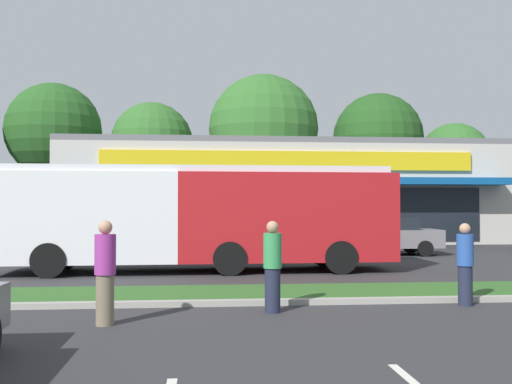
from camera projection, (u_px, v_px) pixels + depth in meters
The scene contains 14 objects.
grass_median at pixel (325, 293), 13.67m from camera, with size 56.00×2.20×0.12m, color #2D5B23.
curb_lip at pixel (337, 301), 12.45m from camera, with size 56.00×0.24×0.12m, color #99968C.
storefront_building at pixel (276, 193), 35.45m from camera, with size 23.55×12.70×5.53m.
tree_left at pixel (54, 131), 43.77m from camera, with size 6.97×6.97×11.00m.
tree_mid_left at pixel (152, 143), 43.92m from camera, with size 6.02×6.02×9.62m.
tree_mid at pixel (264, 130), 44.24m from camera, with size 8.15×8.15×11.73m.
tree_mid_right at pixel (378, 139), 45.04m from camera, with size 6.81×6.81×10.48m.
tree_right at pixel (454, 159), 47.03m from camera, with size 5.61×5.61×8.51m.
city_bus at pixel (198, 215), 18.52m from camera, with size 12.20×2.85×3.25m.
car_2 at pixel (3, 236), 24.50m from camera, with size 4.67×2.01×1.51m.
car_3 at pixel (386, 236), 24.45m from camera, with size 4.46×1.88×1.58m.
pedestrian_near_bench at pixel (465, 264), 12.28m from camera, with size 0.34×0.34×1.70m.
pedestrian_mid at pixel (273, 266), 11.50m from camera, with size 0.36×0.36×1.77m.
pedestrian_far at pixel (105, 272), 10.29m from camera, with size 0.37×0.37×1.81m.
Camera 1 is at (-2.85, 0.49, 2.10)m, focal length 41.74 mm.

